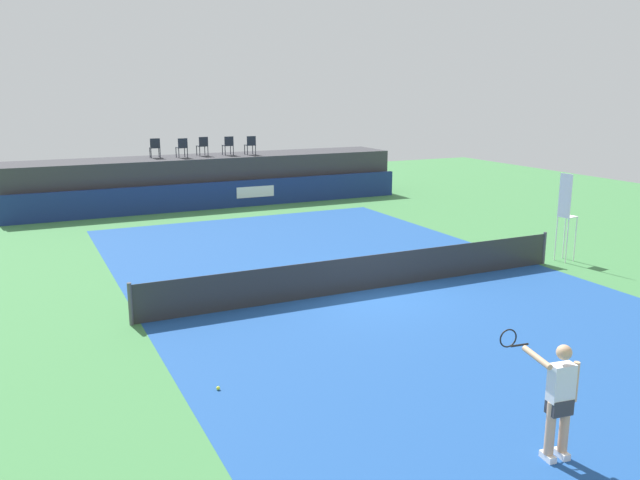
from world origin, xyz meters
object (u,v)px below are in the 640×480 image
net_post_near (130,304)px  net_post_far (544,248)px  spectator_chair_left (182,147)px  spectator_chair_far_right (250,144)px  spectator_chair_right (228,145)px  umpire_chair (566,211)px  tennis_ball (218,388)px  spectator_chair_far_left (155,147)px  spectator_chair_center (203,145)px  tennis_player (558,397)px

net_post_near → net_post_far: bearing=0.0°
spectator_chair_left → spectator_chair_far_right: (3.27, -0.03, 0.00)m
spectator_chair_right → spectator_chair_far_right: (1.03, -0.24, 0.00)m
spectator_chair_right → umpire_chair: (5.96, -15.20, -1.11)m
spectator_chair_left → net_post_far: size_ratio=0.89×
umpire_chair → tennis_ball: bearing=-161.9°
spectator_chair_right → umpire_chair: spectator_chair_right is taller
spectator_chair_far_right → umpire_chair: (4.93, -14.96, -1.11)m
spectator_chair_far_left → spectator_chair_center: bearing=-0.8°
spectator_chair_far_left → umpire_chair: size_ratio=0.32×
spectator_chair_right → net_post_far: 16.20m
spectator_chair_far_left → net_post_near: (-3.83, -15.45, -2.19)m
spectator_chair_right → spectator_chair_far_right: size_ratio=1.00×
umpire_chair → spectator_chair_far_left: bearing=121.1°
spectator_chair_far_right → spectator_chair_left: bearing=179.5°
spectator_chair_far_right → tennis_ball: size_ratio=13.06×
net_post_near → tennis_player: bearing=-60.8°
spectator_chair_far_right → umpire_chair: size_ratio=0.32×
spectator_chair_right → net_post_far: spectator_chair_right is taller
spectator_chair_far_right → tennis_ball: bearing=-111.3°
spectator_chair_far_right → net_post_near: 17.20m
spectator_chair_far_right → tennis_ball: (-7.40, -19.00, -2.66)m
spectator_chair_center → spectator_chair_right: 1.19m
spectator_chair_center → tennis_player: bearing=-93.4°
net_post_far → tennis_player: size_ratio=0.56×
spectator_chair_far_right → umpire_chair: bearing=-71.8°
spectator_chair_left → spectator_chair_right: 2.26m
spectator_chair_far_left → net_post_near: size_ratio=0.89×
spectator_chair_right → net_post_near: bearing=-115.4°
spectator_chair_far_left → umpire_chair: spectator_chair_far_left is taller
spectator_chair_right → spectator_chair_far_right: 1.05m
spectator_chair_center → tennis_ball: 20.33m
spectator_chair_right → net_post_far: size_ratio=0.89×
tennis_player → net_post_near: bearing=119.2°
spectator_chair_center → umpire_chair: spectator_chair_center is taller
net_post_near → tennis_ball: size_ratio=14.71×
umpire_chair → tennis_player: umpire_chair is taller
spectator_chair_center → tennis_ball: spectator_chair_center is taller
spectator_chair_right → spectator_chair_center: bearing=168.7°
spectator_chair_far_left → net_post_far: spectator_chair_far_left is taller
net_post_near → spectator_chair_far_right: bearing=61.2°
net_post_far → spectator_chair_right: bearing=108.9°
spectator_chair_center → spectator_chair_right: size_ratio=1.00×
spectator_chair_center → umpire_chair: size_ratio=0.32×
tennis_ball → tennis_player: bearing=-48.1°
tennis_player → umpire_chair: bearing=44.0°
spectator_chair_left → tennis_player: (-0.33, -23.25, -1.73)m
spectator_chair_right → net_post_near: (-7.20, -15.19, -2.19)m
umpire_chair → net_post_near: 13.20m
spectator_chair_left → spectator_chair_center: 1.17m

